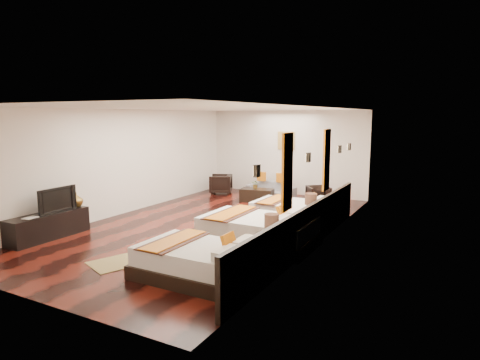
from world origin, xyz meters
The scene contains 30 objects.
floor centered at (0.00, 0.00, 0.00)m, with size 5.50×9.50×0.01m, color black.
ceiling centered at (0.00, 0.00, 2.80)m, with size 5.50×9.50×0.01m, color white.
back_wall centered at (0.00, 4.75, 1.40)m, with size 5.50×0.01×2.80m, color silver.
left_wall centered at (-2.75, 0.00, 1.40)m, with size 0.01×9.50×2.80m, color silver.
right_wall centered at (2.75, 0.00, 1.40)m, with size 0.01×9.50×2.80m, color silver.
headboard_panel centered at (2.71, -0.80, 0.45)m, with size 0.08×6.60×0.90m, color black.
bed_near centered at (1.70, -2.88, 0.28)m, with size 2.15×1.35×0.82m.
bed_mid centered at (1.70, -0.84, 0.30)m, with size 2.33×1.47×0.89m.
bed_far centered at (1.70, 1.23, 0.27)m, with size 2.05×1.29×0.78m.
nightstand_a centered at (2.45, -1.87, 0.33)m, with size 0.48×0.48×0.95m.
nightstand_b centered at (2.44, 0.19, 0.34)m, with size 0.49×0.49×0.97m.
jute_mat_near centered at (-0.02, -2.90, 0.01)m, with size 0.75×1.20×0.01m, color #97834D.
jute_mat_mid centered at (0.43, -0.92, 0.01)m, with size 0.75×1.20×0.01m, color #97834D.
jute_mat_far centered at (0.09, 1.27, 0.01)m, with size 0.75×1.20×0.01m, color #97834D.
tv_console centered at (-2.50, -2.60, 0.28)m, with size 0.50×1.80×0.55m, color black.
tv centered at (-2.45, -2.44, 0.83)m, with size 0.96×0.13×0.55m, color black.
book centered at (-2.50, -3.08, 0.56)m, with size 0.21×0.28×0.03m, color black.
figurine centered at (-2.50, -1.84, 0.72)m, with size 0.33×0.33×0.34m, color brown.
sofa centered at (-0.26, 4.10, 0.24)m, with size 1.64×0.64×0.48m, color slate.
armchair_left centered at (-1.92, 3.65, 0.33)m, with size 0.70×0.72×0.66m, color black.
armchair_right centered at (1.57, 3.47, 0.29)m, with size 0.61×0.63×0.57m, color black.
coffee_table centered at (-0.26, 3.05, 0.20)m, with size 1.00×0.50×0.40m, color black.
table_plant centered at (-0.32, 3.07, 0.53)m, with size 0.23×0.20×0.25m, color #23581D.
orange_panel_a centered at (2.73, -1.90, 1.70)m, with size 0.04×0.40×1.30m, color #D86014.
orange_panel_b centered at (2.73, 0.30, 1.70)m, with size 0.04×0.40×1.30m, color #D86014.
sconce_near centered at (2.70, -3.00, 1.85)m, with size 0.07×0.12×0.18m.
sconce_mid centered at (2.70, -0.80, 1.85)m, with size 0.07×0.12×0.18m.
sconce_far centered at (2.70, 1.40, 1.85)m, with size 0.07×0.12×0.18m.
sconce_lounge centered at (2.70, 2.30, 1.85)m, with size 0.07×0.12×0.18m.
gold_artwork centered at (0.00, 4.73, 1.80)m, with size 0.60×0.04×0.60m, color #AD873F.
Camera 1 is at (5.31, -8.30, 2.63)m, focal length 31.22 mm.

